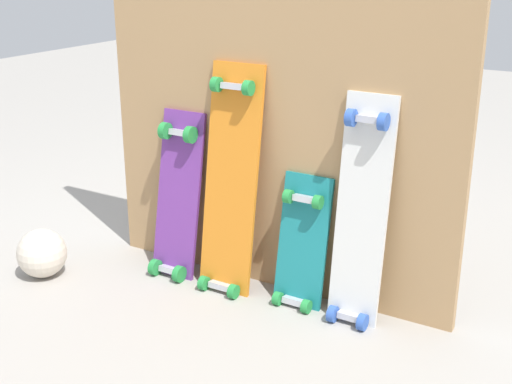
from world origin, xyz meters
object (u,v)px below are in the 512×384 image
(skateboard_orange, at_px, (230,189))
(skateboard_purple, at_px, (177,202))
(rubber_ball, at_px, (42,253))
(skateboard_teal, at_px, (301,250))
(skateboard_white, at_px, (361,220))

(skateboard_orange, bearing_deg, skateboard_purple, -179.50)
(skateboard_purple, bearing_deg, rubber_ball, -144.27)
(skateboard_purple, relative_size, skateboard_orange, 0.77)
(skateboard_teal, bearing_deg, skateboard_purple, -177.98)
(skateboard_orange, relative_size, skateboard_teal, 1.68)
(skateboard_orange, height_order, skateboard_white, skateboard_orange)
(skateboard_purple, bearing_deg, skateboard_teal, 2.02)
(skateboard_white, bearing_deg, skateboard_purple, -178.58)
(skateboard_purple, height_order, skateboard_white, skateboard_white)
(skateboard_purple, xyz_separation_m, skateboard_orange, (0.27, 0.00, 0.11))
(skateboard_purple, distance_m, skateboard_orange, 0.29)
(skateboard_teal, distance_m, rubber_ball, 1.12)
(skateboard_teal, bearing_deg, rubber_ball, -161.12)
(skateboard_white, xyz_separation_m, rubber_ball, (-1.29, -0.36, -0.29))
(skateboard_orange, xyz_separation_m, skateboard_teal, (0.32, 0.02, -0.20))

